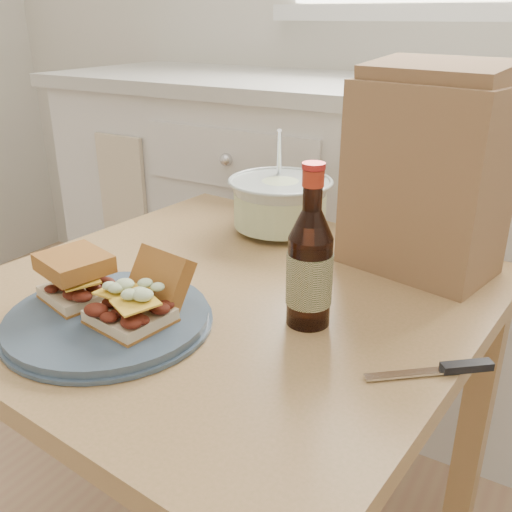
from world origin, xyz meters
The scene contains 9 objects.
cabinet_run centered at (0.00, 1.70, 0.47)m, with size 2.50×0.64×0.94m.
dining_table centered at (-0.14, 0.85, 0.58)m, with size 0.89×0.89×0.68m.
plate centered at (-0.23, 0.65, 0.69)m, with size 0.31×0.31×0.02m, color #3D4F63.
sandwich_left centered at (-0.30, 0.66, 0.74)m, with size 0.12×0.12×0.07m.
sandwich_right centered at (-0.18, 0.67, 0.73)m, with size 0.12×0.16×0.09m.
coleslaw_bowl centered at (-0.20, 1.14, 0.74)m, with size 0.22×0.22×0.22m.
beer_bottle centered at (0.03, 0.81, 0.77)m, with size 0.07×0.07×0.25m.
knife centered at (0.25, 0.79, 0.68)m, with size 0.14×0.12×0.01m.
paper_bag centered at (0.11, 1.11, 0.85)m, with size 0.26×0.17×0.33m, color #957248.
Camera 1 is at (0.35, 0.12, 1.11)m, focal length 40.00 mm.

